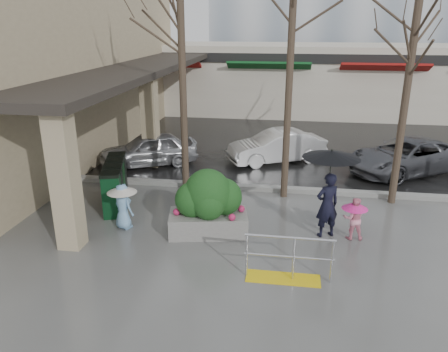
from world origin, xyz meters
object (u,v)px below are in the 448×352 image
(child_pink, at_px, (354,215))
(planter, at_px, (209,203))
(tree_mideast, at_px, (414,37))
(tree_west, at_px, (181,28))
(woman, at_px, (329,183))
(handrail, at_px, (287,264))
(child_blue, at_px, (123,202))
(car_c, at_px, (406,156))
(car_b, at_px, (277,146))
(tree_midwest, at_px, (292,23))
(car_a, at_px, (149,149))
(news_boxes, at_px, (115,183))

(child_pink, xyz_separation_m, planter, (-3.69, -0.25, 0.20))
(tree_mideast, bearing_deg, child_pink, -119.62)
(tree_west, height_order, planter, tree_west)
(tree_mideast, bearing_deg, woman, -130.05)
(handrail, distance_m, planter, 2.85)
(child_blue, bearing_deg, child_pink, -148.28)
(car_c, bearing_deg, planter, -78.52)
(child_pink, bearing_deg, planter, 0.68)
(child_blue, relative_size, car_b, 0.33)
(tree_mideast, xyz_separation_m, car_b, (-3.69, 3.61, -4.23))
(car_b, bearing_deg, tree_mideast, 19.33)
(tree_mideast, relative_size, child_pink, 5.80)
(planter, distance_m, car_b, 6.67)
(tree_midwest, relative_size, car_a, 1.89)
(handrail, height_order, car_b, car_b)
(tree_west, distance_m, car_c, 9.26)
(tree_midwest, bearing_deg, woman, -66.54)
(tree_west, xyz_separation_m, child_blue, (-1.00, -2.94, -4.33))
(handrail, distance_m, car_c, 8.86)
(car_b, bearing_deg, handrail, -22.57)
(tree_midwest, xyz_separation_m, child_pink, (1.80, -2.64, -4.59))
(tree_mideast, height_order, car_c, tree_mideast)
(tree_west, bearing_deg, handrail, -55.01)
(child_blue, xyz_separation_m, car_c, (8.55, 5.95, -0.13))
(news_boxes, relative_size, car_a, 0.66)
(car_b, xyz_separation_m, car_c, (4.74, -0.60, 0.00))
(news_boxes, bearing_deg, woman, -27.10)
(woman, height_order, car_b, woman)
(child_blue, bearing_deg, tree_mideast, -129.75)
(handrail, bearing_deg, child_blue, 156.91)
(car_b, distance_m, car_c, 4.77)
(planter, relative_size, car_a, 0.59)
(car_a, bearing_deg, child_pink, 27.09)
(tree_mideast, distance_m, car_a, 9.84)
(woman, xyz_separation_m, car_a, (-6.37, 5.03, -0.84))
(tree_mideast, bearing_deg, handrail, -123.19)
(child_pink, distance_m, news_boxes, 6.95)
(child_blue, relative_size, planter, 0.58)
(tree_west, distance_m, planter, 5.29)
(tree_midwest, relative_size, car_c, 1.54)
(handrail, bearing_deg, car_b, 93.75)
(news_boxes, height_order, car_b, news_boxes)
(planter, relative_size, news_boxes, 0.90)
(tree_midwest, relative_size, car_b, 1.83)
(planter, distance_m, car_c, 8.59)
(child_pink, bearing_deg, woman, -7.30)
(tree_west, distance_m, news_boxes, 4.99)
(tree_mideast, xyz_separation_m, child_blue, (-7.50, -2.94, -4.10))
(car_a, relative_size, car_c, 0.82)
(child_blue, distance_m, car_c, 10.41)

